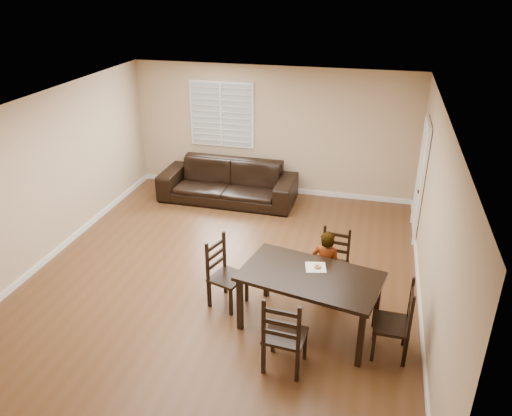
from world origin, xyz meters
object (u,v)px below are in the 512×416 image
at_px(donut, 317,266).
at_px(chair_right, 402,324).
at_px(chair_left, 221,273).
at_px(child, 325,268).
at_px(chair_near, 334,261).
at_px(chair_far, 282,341).
at_px(dining_table, 310,281).
at_px(sofa, 228,182).

bearing_deg(donut, chair_right, -21.66).
distance_m(chair_left, child, 1.50).
relative_size(chair_near, chair_far, 0.90).
bearing_deg(child, chair_left, 21.11).
distance_m(dining_table, chair_near, 1.16).
relative_size(donut, sofa, 0.03).
relative_size(dining_table, chair_left, 1.89).
bearing_deg(chair_left, sofa, 33.39).
relative_size(chair_far, donut, 11.28).
relative_size(chair_near, donut, 10.15).
distance_m(chair_near, sofa, 3.64).
distance_m(chair_far, sofa, 5.12).
xyz_separation_m(chair_right, sofa, (-3.46, 4.00, -0.06)).
distance_m(chair_near, chair_left, 1.74).
bearing_deg(chair_right, chair_near, -143.19).
xyz_separation_m(chair_left, child, (1.45, 0.34, 0.11)).
bearing_deg(child, chair_near, -92.65).
relative_size(chair_left, chair_right, 1.01).
xyz_separation_m(chair_left, sofa, (-0.95, 3.46, -0.06)).
bearing_deg(donut, dining_table, -108.14).
xyz_separation_m(chair_far, sofa, (-2.10, 4.68, -0.07)).
bearing_deg(sofa, chair_far, -65.19).
bearing_deg(chair_right, dining_table, -100.84).
height_order(child, sofa, child).
bearing_deg(child, sofa, -44.54).
relative_size(chair_near, child, 0.83).
xyz_separation_m(dining_table, chair_near, (0.22, 1.10, -0.32)).
distance_m(donut, sofa, 4.28).
height_order(dining_table, chair_far, chair_far).
height_order(dining_table, sofa, dining_table).
bearing_deg(donut, chair_near, 80.28).
height_order(chair_near, sofa, chair_near).
bearing_deg(chair_near, dining_table, -94.91).
height_order(chair_right, child, child).
bearing_deg(sofa, chair_near, -46.12).
relative_size(dining_table, chair_right, 1.90).
bearing_deg(chair_left, child, -58.68).
relative_size(child, donut, 12.26).
xyz_separation_m(chair_far, donut, (0.24, 1.12, 0.38)).
bearing_deg(chair_left, donut, -76.03).
bearing_deg(chair_far, dining_table, -96.19).
distance_m(chair_near, chair_far, 2.06).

